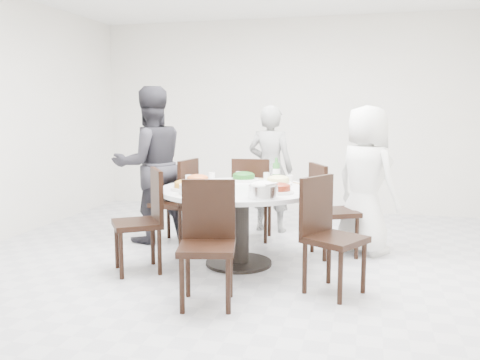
% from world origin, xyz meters
% --- Properties ---
extents(floor, '(6.00, 6.00, 0.01)m').
position_xyz_m(floor, '(0.00, 0.00, 0.00)').
color(floor, silver).
rests_on(floor, ground).
extents(wall_back, '(6.00, 0.01, 2.80)m').
position_xyz_m(wall_back, '(0.00, 3.00, 1.40)').
color(wall_back, white).
rests_on(wall_back, ground).
extents(wall_front, '(6.00, 0.01, 2.80)m').
position_xyz_m(wall_front, '(0.00, -3.00, 1.40)').
color(wall_front, white).
rests_on(wall_front, ground).
extents(dining_table, '(1.50, 1.50, 0.75)m').
position_xyz_m(dining_table, '(-0.16, 0.14, 0.38)').
color(dining_table, white).
rests_on(dining_table, floor).
extents(chair_ne, '(0.57, 0.57, 0.95)m').
position_xyz_m(chair_ne, '(0.72, 0.67, 0.47)').
color(chair_ne, black).
rests_on(chair_ne, floor).
extents(chair_n, '(0.45, 0.45, 0.95)m').
position_xyz_m(chair_n, '(-0.24, 1.12, 0.47)').
color(chair_n, black).
rests_on(chair_n, floor).
extents(chair_nw, '(0.47, 0.47, 0.95)m').
position_xyz_m(chair_nw, '(-1.05, 0.72, 0.47)').
color(chair_nw, black).
rests_on(chair_nw, floor).
extents(chair_sw, '(0.58, 0.58, 0.95)m').
position_xyz_m(chair_sw, '(-1.01, -0.30, 0.47)').
color(chair_sw, black).
rests_on(chair_sw, floor).
extents(chair_s, '(0.50, 0.50, 0.95)m').
position_xyz_m(chair_s, '(-0.13, -0.92, 0.47)').
color(chair_s, black).
rests_on(chair_s, floor).
extents(chair_se, '(0.57, 0.57, 0.95)m').
position_xyz_m(chair_se, '(0.79, -0.42, 0.47)').
color(chair_se, black).
rests_on(chair_se, floor).
extents(diner_right, '(0.89, 0.86, 1.53)m').
position_xyz_m(diner_right, '(1.01, 0.86, 0.77)').
color(diner_right, white).
rests_on(diner_right, floor).
extents(diner_middle, '(0.61, 0.45, 1.54)m').
position_xyz_m(diner_middle, '(-0.13, 1.57, 0.77)').
color(diner_middle, black).
rests_on(diner_middle, floor).
extents(diner_left, '(1.07, 1.06, 1.75)m').
position_xyz_m(diner_left, '(-1.35, 0.76, 0.87)').
color(diner_left, black).
rests_on(diner_left, floor).
extents(dish_greens, '(0.29, 0.29, 0.08)m').
position_xyz_m(dish_greens, '(-0.22, 0.61, 0.79)').
color(dish_greens, white).
rests_on(dish_greens, dining_table).
extents(dish_pale, '(0.28, 0.28, 0.08)m').
position_xyz_m(dish_pale, '(0.17, 0.42, 0.79)').
color(dish_pale, white).
rests_on(dish_pale, dining_table).
extents(dish_orange, '(0.28, 0.28, 0.07)m').
position_xyz_m(dish_orange, '(-0.62, 0.28, 0.79)').
color(dish_orange, white).
rests_on(dish_orange, dining_table).
extents(dish_redbrown, '(0.27, 0.27, 0.07)m').
position_xyz_m(dish_redbrown, '(0.27, -0.06, 0.78)').
color(dish_redbrown, white).
rests_on(dish_redbrown, dining_table).
extents(dish_tofu, '(0.28, 0.28, 0.07)m').
position_xyz_m(dish_tofu, '(-0.60, -0.10, 0.79)').
color(dish_tofu, white).
rests_on(dish_tofu, dining_table).
extents(rice_bowl, '(0.25, 0.25, 0.11)m').
position_xyz_m(rice_bowl, '(0.18, -0.34, 0.80)').
color(rice_bowl, silver).
rests_on(rice_bowl, dining_table).
extents(soup_bowl, '(0.28, 0.28, 0.09)m').
position_xyz_m(soup_bowl, '(-0.45, -0.27, 0.79)').
color(soup_bowl, white).
rests_on(soup_bowl, dining_table).
extents(beverage_bottle, '(0.07, 0.07, 0.25)m').
position_xyz_m(beverage_bottle, '(0.11, 0.65, 0.88)').
color(beverage_bottle, '#2F7631').
rests_on(beverage_bottle, dining_table).
extents(tea_cups, '(0.07, 0.07, 0.08)m').
position_xyz_m(tea_cups, '(-0.18, 0.74, 0.79)').
color(tea_cups, white).
rests_on(tea_cups, dining_table).
extents(chopsticks, '(0.24, 0.04, 0.01)m').
position_xyz_m(chopsticks, '(-0.17, 0.79, 0.76)').
color(chopsticks, tan).
rests_on(chopsticks, dining_table).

